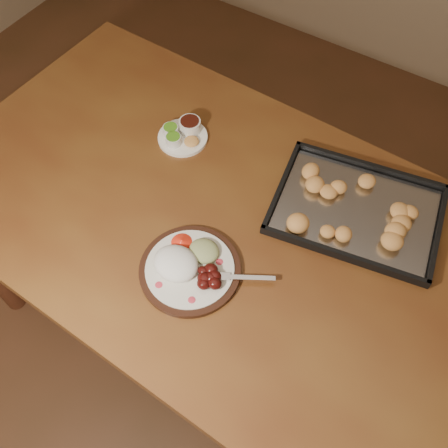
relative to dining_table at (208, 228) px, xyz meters
The scene contains 5 objects.
ground 0.69m from the dining_table, 91.49° to the right, with size 4.00×4.00×0.00m, color brown.
dining_table is the anchor object (origin of this frame).
dinner_plate 0.22m from the dining_table, 70.12° to the right, with size 0.31×0.25×0.06m.
condiment_saucer 0.28m from the dining_table, 138.84° to the left, with size 0.14×0.14×0.05m.
baking_tray 0.40m from the dining_table, 30.98° to the left, with size 0.47×0.38×0.04m.
Camera 1 is at (0.44, -0.37, 1.83)m, focal length 40.00 mm.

